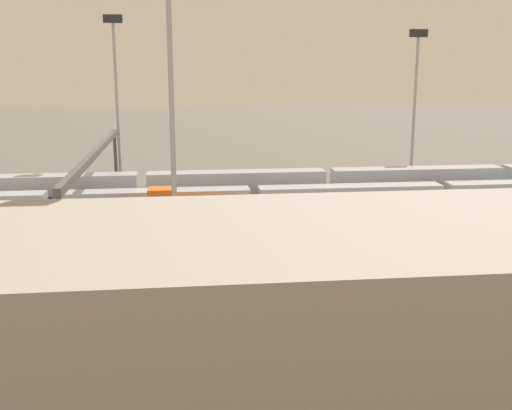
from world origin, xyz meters
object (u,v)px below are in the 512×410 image
(train_on_track_5, at_px, (186,213))
(light_mast_0, at_px, (416,84))
(light_mast_3, at_px, (171,72))
(signal_gantry, at_px, (95,159))
(light_mast_2, at_px, (116,78))
(maintenance_shed, at_px, (245,333))
(train_on_track_7, at_px, (206,238))
(train_on_track_4, at_px, (254,203))
(train_on_track_3, at_px, (237,190))

(train_on_track_5, height_order, light_mast_0, light_mast_0)
(light_mast_3, height_order, signal_gantry, light_mast_3)
(light_mast_2, distance_m, maintenance_shed, 69.96)
(train_on_track_7, height_order, train_on_track_5, train_on_track_5)
(train_on_track_7, height_order, light_mast_0, light_mast_0)
(train_on_track_4, height_order, train_on_track_5, train_on_track_5)
(light_mast_2, xyz_separation_m, signal_gantry, (0.53, 23.10, -8.72))
(train_on_track_5, relative_size, signal_gantry, 0.22)
(train_on_track_7, distance_m, maintenance_shed, 30.01)
(train_on_track_5, distance_m, signal_gantry, 12.93)
(train_on_track_5, bearing_deg, light_mast_2, -70.45)
(train_on_track_4, relative_size, train_on_track_5, 9.56)
(train_on_track_4, bearing_deg, light_mast_0, -141.33)
(train_on_track_4, bearing_deg, signal_gantry, 0.00)
(train_on_track_3, xyz_separation_m, light_mast_0, (-30.15, -17.78, 12.92))
(train_on_track_7, relative_size, light_mast_3, 4.84)
(train_on_track_7, relative_size, light_mast_0, 5.82)
(train_on_track_7, height_order, train_on_track_3, train_on_track_3)
(train_on_track_7, xyz_separation_m, maintenance_shed, (-0.84, 29.80, 3.45))
(maintenance_shed, bearing_deg, train_on_track_4, -97.10)
(light_mast_2, height_order, maintenance_shed, light_mast_2)
(light_mast_3, xyz_separation_m, maintenance_shed, (-3.72, 22.61, -12.63))
(light_mast_2, xyz_separation_m, light_mast_3, (-9.03, 45.29, 1.62))
(train_on_track_5, relative_size, light_mast_3, 0.35)
(train_on_track_5, distance_m, train_on_track_3, 12.02)
(train_on_track_4, height_order, signal_gantry, signal_gantry)
(train_on_track_7, distance_m, signal_gantry, 20.30)
(signal_gantry, bearing_deg, maintenance_shed, 106.50)
(train_on_track_5, relative_size, light_mast_0, 0.42)
(train_on_track_3, bearing_deg, train_on_track_7, 76.68)
(train_on_track_4, xyz_separation_m, train_on_track_7, (6.43, 15.00, 0.05))
(light_mast_3, bearing_deg, train_on_track_5, -93.17)
(light_mast_3, bearing_deg, signal_gantry, -66.71)
(train_on_track_4, bearing_deg, maintenance_shed, 82.90)
(train_on_track_7, relative_size, signal_gantry, 3.09)
(train_on_track_7, distance_m, train_on_track_3, 20.56)
(light_mast_0, relative_size, maintenance_shed, 0.46)
(train_on_track_3, height_order, maintenance_shed, maintenance_shed)
(train_on_track_3, bearing_deg, light_mast_0, -149.48)
(light_mast_0, height_order, light_mast_3, light_mast_3)
(light_mast_0, xyz_separation_m, signal_gantry, (47.31, 22.78, -7.71))
(light_mast_0, bearing_deg, train_on_track_7, 47.28)
(train_on_track_5, height_order, light_mast_3, light_mast_3)
(light_mast_0, xyz_separation_m, light_mast_3, (37.75, 44.97, 2.63))
(light_mast_2, relative_size, signal_gantry, 0.57)
(train_on_track_7, bearing_deg, signal_gantry, -50.36)
(train_on_track_4, xyz_separation_m, signal_gantry, (18.85, 0.00, 5.78))
(train_on_track_5, bearing_deg, train_on_track_3, -123.64)
(light_mast_2, bearing_deg, train_on_track_7, 107.34)
(train_on_track_5, bearing_deg, light_mast_0, -142.96)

